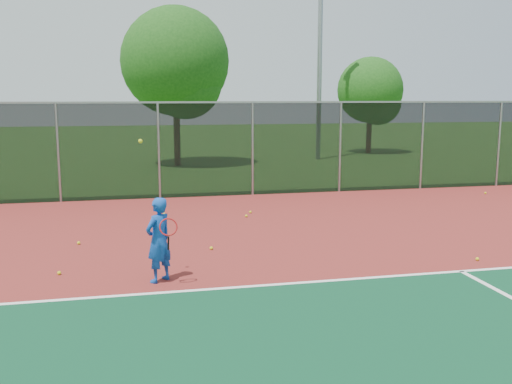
% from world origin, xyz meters
% --- Properties ---
extents(ground, '(120.00, 120.00, 0.00)m').
position_xyz_m(ground, '(0.00, 0.00, 0.00)').
color(ground, '#295D1A').
rests_on(ground, ground).
extents(court_apron, '(30.00, 20.00, 0.02)m').
position_xyz_m(court_apron, '(0.00, 2.00, 0.01)').
color(court_apron, maroon).
rests_on(court_apron, ground).
extents(fence_back, '(30.00, 0.06, 3.03)m').
position_xyz_m(fence_back, '(0.00, 12.00, 1.56)').
color(fence_back, black).
rests_on(fence_back, court_apron).
extents(tennis_player, '(0.64, 0.73, 2.47)m').
position_xyz_m(tennis_player, '(-3.43, 3.63, 0.76)').
color(tennis_player, '#1144A3').
rests_on(tennis_player, court_apron).
extents(practice_ball_1, '(0.07, 0.07, 0.07)m').
position_xyz_m(practice_ball_1, '(-5.19, 4.39, 0.06)').
color(practice_ball_1, yellow).
rests_on(practice_ball_1, court_apron).
extents(practice_ball_2, '(0.07, 0.07, 0.07)m').
position_xyz_m(practice_ball_2, '(-3.03, 9.30, 0.06)').
color(practice_ball_2, yellow).
rests_on(practice_ball_2, court_apron).
extents(practice_ball_3, '(0.07, 0.07, 0.07)m').
position_xyz_m(practice_ball_3, '(7.53, 10.46, 0.06)').
color(practice_ball_3, yellow).
rests_on(practice_ball_3, court_apron).
extents(practice_ball_4, '(0.07, 0.07, 0.07)m').
position_xyz_m(practice_ball_4, '(-0.69, 9.04, 0.06)').
color(practice_ball_4, yellow).
rests_on(practice_ball_4, court_apron).
extents(practice_ball_5, '(0.07, 0.07, 0.07)m').
position_xyz_m(practice_ball_5, '(-0.90, 8.55, 0.06)').
color(practice_ball_5, yellow).
rests_on(practice_ball_5, court_apron).
extents(practice_ball_6, '(0.07, 0.07, 0.07)m').
position_xyz_m(practice_ball_6, '(2.71, 3.58, 0.06)').
color(practice_ball_6, yellow).
rests_on(practice_ball_6, court_apron).
extents(practice_ball_7, '(0.07, 0.07, 0.07)m').
position_xyz_m(practice_ball_7, '(-2.27, 5.50, 0.06)').
color(practice_ball_7, yellow).
rests_on(practice_ball_7, court_apron).
extents(practice_ball_8, '(0.07, 0.07, 0.07)m').
position_xyz_m(practice_ball_8, '(-5.02, 6.54, 0.06)').
color(practice_ball_8, yellow).
rests_on(practice_ball_8, court_apron).
extents(floodlight_n, '(0.90, 0.40, 12.40)m').
position_xyz_m(floodlight_n, '(5.57, 21.94, 6.98)').
color(floodlight_n, gray).
rests_on(floodlight_n, ground).
extents(tree_back_left, '(4.95, 4.95, 7.27)m').
position_xyz_m(tree_back_left, '(-1.64, 20.67, 4.56)').
color(tree_back_left, '#3C2815').
rests_on(tree_back_left, ground).
extents(tree_back_mid, '(3.69, 3.69, 5.42)m').
position_xyz_m(tree_back_mid, '(9.52, 24.36, 3.40)').
color(tree_back_mid, '#3C2815').
rests_on(tree_back_mid, ground).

